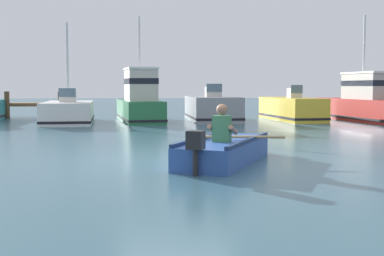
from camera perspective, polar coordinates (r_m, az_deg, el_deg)
ground_plane at (r=10.99m, az=-1.72°, el=-3.45°), size 120.00×120.00×0.00m
rowboat_with_person at (r=10.53m, az=3.63°, el=-2.43°), size 2.45×3.52×1.19m
moored_boat_white at (r=22.81m, az=-13.35°, el=1.67°), size 2.35×4.95×4.22m
moored_boat_green at (r=23.13m, az=-5.74°, el=2.88°), size 2.30×5.47×4.61m
moored_boat_grey at (r=23.59m, az=2.21°, el=2.09°), size 2.16×4.80×1.66m
moored_boat_yellow at (r=24.36m, az=10.82°, el=2.03°), size 2.04×5.02×1.61m
moored_boat_red at (r=24.56m, az=18.22°, el=2.65°), size 2.32×6.51×4.69m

